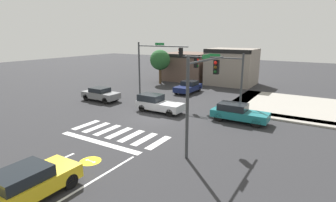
{
  "coord_description": "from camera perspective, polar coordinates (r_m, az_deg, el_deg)",
  "views": [
    {
      "loc": [
        12.39,
        -18.04,
        6.83
      ],
      "look_at": [
        1.44,
        -0.12,
        1.63
      ],
      "focal_mm": 28.49,
      "sensor_mm": 36.0,
      "label": 1
    }
  ],
  "objects": [
    {
      "name": "crosswalk_near",
      "position": [
        19.58,
        -10.42,
        -6.73
      ],
      "size": [
        7.32,
        2.51,
        0.01
      ],
      "color": "silver",
      "rests_on": "ground_plane"
    },
    {
      "name": "car_silver",
      "position": [
        24.3,
        -2.21,
        -0.52
      ],
      "size": [
        4.34,
        1.75,
        1.55
      ],
      "color": "#B7BABF",
      "rests_on": "ground_plane"
    },
    {
      "name": "bike_detector_marking",
      "position": [
        15.83,
        -16.25,
        -12.23
      ],
      "size": [
        1.19,
        1.19,
        0.01
      ],
      "color": "yellow",
      "rests_on": "ground_plane"
    },
    {
      "name": "traffic_signal_northwest",
      "position": [
        28.32,
        -2.57,
        8.78
      ],
      "size": [
        6.09,
        0.32,
        6.11
      ],
      "color": "#383A3D",
      "rests_on": "ground_plane"
    },
    {
      "name": "traffic_signal_northeast",
      "position": [
        24.94,
        10.85,
        6.46
      ],
      "size": [
        5.98,
        0.32,
        5.3
      ],
      "rotation": [
        0.0,
        0.0,
        3.14
      ],
      "color": "#383A3D",
      "rests_on": "ground_plane"
    },
    {
      "name": "roadside_tree",
      "position": [
        38.41,
        -1.71,
        8.74
      ],
      "size": [
        2.87,
        2.87,
        4.84
      ],
      "color": "#4C3823",
      "rests_on": "ground_plane"
    },
    {
      "name": "storefront_row",
      "position": [
        40.49,
        8.61,
        7.34
      ],
      "size": [
        13.66,
        6.8,
        5.0
      ],
      "color": "brown",
      "rests_on": "ground_plane"
    },
    {
      "name": "curb_corner_northeast",
      "position": [
        28.55,
        22.63,
        -0.87
      ],
      "size": [
        10.0,
        10.6,
        0.15
      ],
      "color": "#9E998E",
      "rests_on": "ground_plane"
    },
    {
      "name": "traffic_signal_southeast",
      "position": [
        15.99,
        7.27,
        3.65
      ],
      "size": [
        0.32,
        5.3,
        5.71
      ],
      "rotation": [
        0.0,
        0.0,
        1.57
      ],
      "color": "#383A3D",
      "rests_on": "ground_plane"
    },
    {
      "name": "lane_markings",
      "position": [
        14.72,
        -25.61,
        -15.21
      ],
      "size": [
        6.8,
        18.75,
        0.01
      ],
      "color": "white",
      "rests_on": "ground_plane"
    },
    {
      "name": "car_teal",
      "position": [
        22.23,
        14.71,
        -2.42
      ],
      "size": [
        4.47,
        1.71,
        1.46
      ],
      "color": "#196B70",
      "rests_on": "ground_plane"
    },
    {
      "name": "car_gray",
      "position": [
        29.22,
        -14.22,
        1.44
      ],
      "size": [
        4.11,
        1.78,
        1.43
      ],
      "color": "slate",
      "rests_on": "ground_plane"
    },
    {
      "name": "car_yellow",
      "position": [
        13.19,
        -27.77,
        -15.2
      ],
      "size": [
        1.88,
        4.12,
        1.47
      ],
      "rotation": [
        0.0,
        0.0,
        1.57
      ],
      "color": "gold",
      "rests_on": "ground_plane"
    },
    {
      "name": "car_navy",
      "position": [
        32.56,
        4.37,
        3.03
      ],
      "size": [
        1.9,
        4.14,
        1.4
      ],
      "rotation": [
        0.0,
        0.0,
        -1.57
      ],
      "color": "#141E4C",
      "rests_on": "ground_plane"
    },
    {
      "name": "ground_plane",
      "position": [
        22.93,
        -2.94,
        -3.44
      ],
      "size": [
        120.0,
        120.0,
        0.0
      ],
      "primitive_type": "plane",
      "color": "#2B2B2D"
    }
  ]
}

